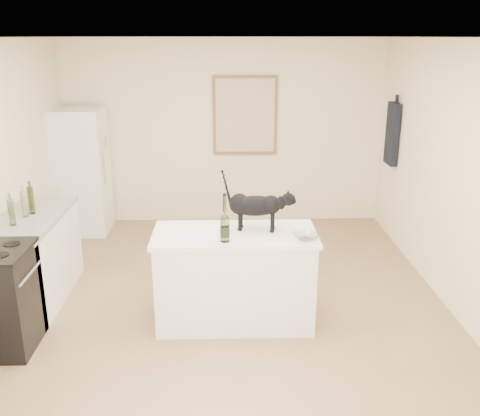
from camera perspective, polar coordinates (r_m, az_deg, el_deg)
name	(u,v)px	position (r m, az deg, el deg)	size (l,w,h in m)	color
floor	(225,310)	(5.41, -1.66, -10.87)	(5.50, 5.50, 0.00)	#95774F
ceiling	(222,37)	(4.74, -1.96, 17.86)	(5.50, 5.50, 0.00)	white
wall_back	(224,133)	(7.60, -1.75, 8.06)	(4.50, 4.50, 0.00)	#F7E5BF
wall_front	(222,354)	(2.38, -1.95, -15.42)	(4.50, 4.50, 0.00)	#F7E5BF
wall_right	(463,183)	(5.40, 22.87, 2.50)	(5.50, 5.50, 0.00)	#F7E5BF
island_base	(235,279)	(5.03, -0.56, -7.67)	(1.44, 0.67, 0.86)	white
island_top	(235,235)	(4.86, -0.57, -2.88)	(1.50, 0.70, 0.04)	white
left_cabinets	(33,260)	(5.83, -21.32, -5.26)	(0.60, 1.40, 0.86)	white
left_countertop	(28,219)	(5.68, -21.83, -1.08)	(0.62, 1.44, 0.04)	gray
fridge	(81,172)	(7.56, -16.69, 3.77)	(0.68, 0.68, 1.70)	white
artwork_frame	(245,116)	(7.54, 0.55, 9.91)	(0.90, 0.03, 1.10)	brown
artwork_canvas	(245,116)	(7.52, 0.55, 9.89)	(0.82, 0.00, 1.02)	beige
hanging_garment	(392,134)	(7.23, 16.04, 7.66)	(0.08, 0.34, 0.80)	black
black_cat	(255,208)	(4.86, 1.67, -0.03)	(0.60, 0.18, 0.42)	black
wine_bottle	(225,221)	(4.58, -1.64, -1.37)	(0.08, 0.08, 0.38)	#345F26
glass_bowl	(306,236)	(4.72, 7.15, -3.05)	(0.23, 0.23, 0.06)	silver
fridge_paper	(106,142)	(7.51, -14.17, 6.88)	(0.01, 0.15, 0.19)	beige
counter_bottle_cluster	(25,204)	(5.66, -22.14, 0.42)	(0.12, 0.54, 0.27)	#2F581E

